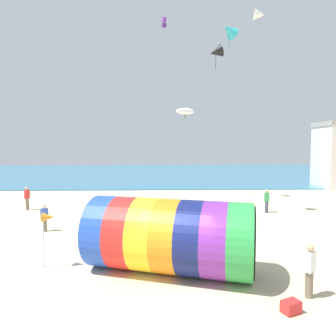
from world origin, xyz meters
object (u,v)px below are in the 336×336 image
Objects in this scene: kite_white_parafoil at (185,111)px; kite_purple_box at (164,22)px; bystander_mid_beach at (267,201)px; kite_cyan_delta at (229,30)px; beach_flag at (48,219)px; bystander_far_left at (27,198)px; kite_white_delta at (259,15)px; cooler_box at (291,307)px; kite_black_delta at (216,52)px; bystander_near_water at (45,218)px; giant_inflatable_tube at (170,236)px; kite_handler at (310,270)px.

kite_purple_box is (-1.38, 6.26, 8.52)m from kite_white_parafoil.
kite_white_parafoil is at bearing 178.51° from bystander_mid_beach.
kite_cyan_delta reaches higher than bystander_mid_beach.
bystander_mid_beach is at bearing 37.74° from beach_flag.
beach_flag reaches higher than bystander_far_left.
kite_purple_box is at bearing 116.29° from kite_white_delta.
kite_white_delta is at bearing 78.70° from cooler_box.
kite_black_delta is at bearing 87.53° from kite_cyan_delta.
kite_white_parafoil is at bearing 56.92° from beach_flag.
beach_flag is at bearing -122.74° from kite_black_delta.
kite_white_delta is 0.66× the size of bystander_mid_beach.
bystander_near_water is at bearing -163.28° from bystander_mid_beach.
kite_white_delta is at bearing -63.71° from kite_purple_box.
bystander_near_water is at bearing -151.96° from kite_white_parafoil.
giant_inflatable_tube is 4.69m from cooler_box.
bystander_mid_beach is at bearing 17.85° from kite_cyan_delta.
kite_white_parafoil is (1.41, 10.00, 5.83)m from giant_inflatable_tube.
kite_purple_box reaches higher than kite_cyan_delta.
kite_white_parafoil is at bearing 98.78° from cooler_box.
bystander_near_water is 13.41m from cooler_box.
bystander_near_water is at bearing -58.70° from bystander_far_left.
giant_inflatable_tube is at bearing 154.35° from kite_handler.
giant_inflatable_tube is 4.89m from kite_handler.
bystander_mid_beach is (7.29, -6.42, -14.89)m from kite_purple_box.
kite_cyan_delta is 9.16m from kite_purple_box.
giant_inflatable_tube is at bearing -126.63° from bystander_mid_beach.
kite_handler is 0.86× the size of kite_black_delta.
kite_handler is 13.65m from bystander_near_water.
bystander_mid_beach is (7.32, 9.85, -0.54)m from giant_inflatable_tube.
kite_handler is 1.48m from cooler_box.
beach_flag is (-8.97, -8.36, -10.40)m from kite_cyan_delta.
kite_cyan_delta reaches higher than cooler_box.
kite_cyan_delta is at bearing 43.01° from beach_flag.
bystander_mid_beach is 15.37m from beach_flag.
kite_black_delta reaches higher than kite_white_delta.
cooler_box is (2.00, -12.97, -7.06)m from kite_white_parafoil.
giant_inflatable_tube reaches higher than bystander_far_left.
kite_black_delta is 21.82m from cooler_box.
kite_cyan_delta reaches higher than beach_flag.
kite_black_delta reaches higher than giant_inflatable_tube.
kite_white_parafoil is at bearing 81.96° from giant_inflatable_tube.
kite_white_parafoil is 1.78× the size of kite_purple_box.
kite_black_delta is 20.20m from beach_flag.
kite_white_parafoil reaches higher than bystander_far_left.
kite_white_delta reaches higher than kite_white_parafoil.
kite_handler is 3.36× the size of cooler_box.
bystander_near_water is (-11.33, -9.24, -12.01)m from kite_black_delta.
kite_purple_box is 19.68m from bystander_near_water.
beach_flag is at bearing -151.65° from kite_white_delta.
kite_purple_box reaches higher than bystander_mid_beach.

